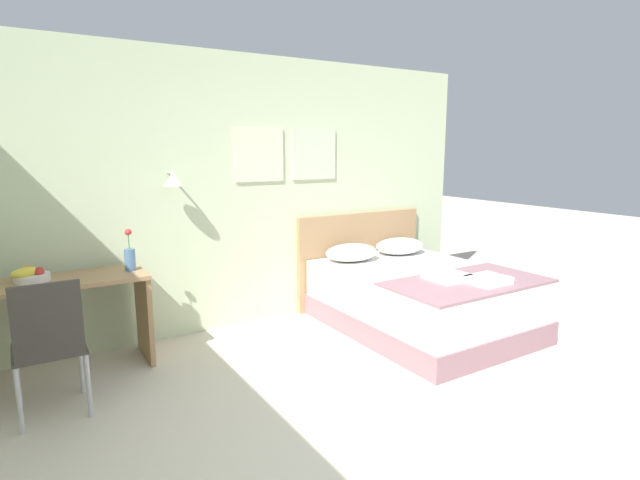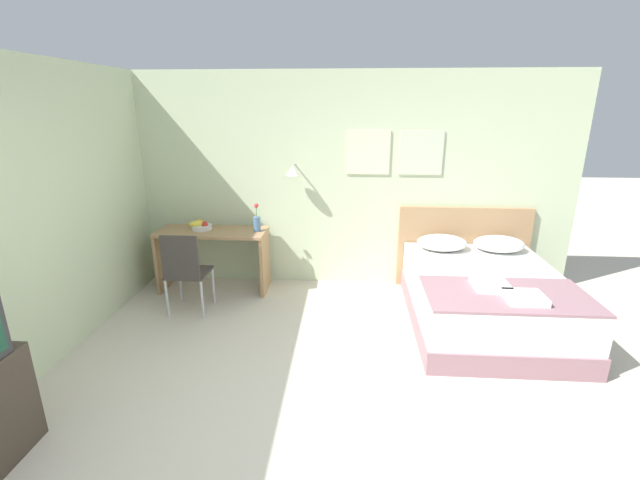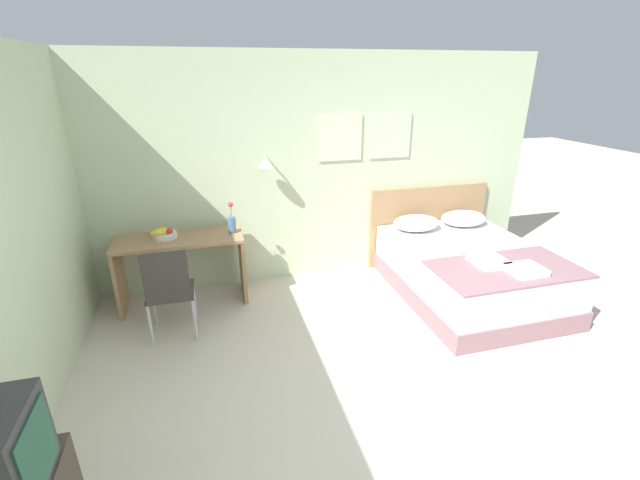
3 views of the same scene
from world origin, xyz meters
TOP-DOWN VIEW (x-y plane):
  - ground_plane at (0.00, 0.00)m, footprint 24.00×24.00m
  - wall_back at (0.01, 2.92)m, footprint 5.79×0.31m
  - bed at (1.58, 1.84)m, footprint 1.51×1.98m
  - headboard at (1.58, 2.86)m, footprint 1.63×0.06m
  - pillow_left at (1.25, 2.56)m, footprint 0.59×0.44m
  - pillow_right at (1.92, 2.56)m, footprint 0.59×0.44m
  - throw_blanket at (1.58, 1.27)m, footprint 1.47×0.79m
  - folded_towel_near_foot at (1.47, 1.40)m, footprint 0.31×0.34m
  - folded_towel_mid_bed at (1.68, 1.13)m, footprint 0.32×0.29m
  - desk at (-1.55, 2.55)m, footprint 1.33×0.53m
  - desk_chair at (-1.64, 1.84)m, footprint 0.43×0.43m
  - fruit_bowl at (-1.69, 2.58)m, footprint 0.27×0.25m
  - flower_vase at (-0.98, 2.55)m, footprint 0.09×0.09m

SIDE VIEW (x-z plane):
  - ground_plane at x=0.00m, z-range 0.00..0.00m
  - bed at x=1.58m, z-range 0.00..0.59m
  - headboard at x=1.58m, z-range 0.00..1.04m
  - desk at x=-1.55m, z-range 0.16..0.94m
  - desk_chair at x=-1.64m, z-range 0.08..1.03m
  - throw_blanket at x=1.58m, z-range 0.59..0.61m
  - folded_towel_near_foot at x=1.47m, z-range 0.61..0.67m
  - folded_towel_mid_bed at x=1.68m, z-range 0.61..0.67m
  - pillow_left at x=1.25m, z-range 0.59..0.76m
  - pillow_right at x=1.92m, z-range 0.59..0.76m
  - fruit_bowl at x=-1.69m, z-range 0.76..0.88m
  - flower_vase at x=-0.98m, z-range 0.72..1.07m
  - wall_back at x=0.01m, z-range 0.01..2.66m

